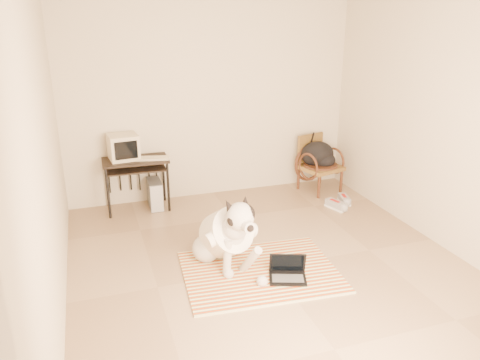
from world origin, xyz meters
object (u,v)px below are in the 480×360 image
backpack (319,155)px  rattan_chair (318,163)px  dog (226,235)px  crt_monitor (123,147)px  laptop (288,272)px  pc_tower (155,194)px  computer_desk (136,167)px

backpack → rattan_chair: bearing=49.4°
dog → crt_monitor: size_ratio=2.94×
rattan_chair → laptop: bearing=-123.7°
laptop → backpack: size_ratio=0.86×
rattan_chair → backpack: size_ratio=1.64×
laptop → pc_tower: (-0.95, 2.23, 0.11)m
pc_tower → backpack: 2.40m
backpack → computer_desk: bearing=177.9°
computer_desk → backpack: 2.60m
computer_desk → pc_tower: size_ratio=2.06×
dog → pc_tower: bearing=104.5°
laptop → crt_monitor: crt_monitor is taller
computer_desk → rattan_chair: size_ratio=1.05×
computer_desk → backpack: backpack is taller
dog → laptop: dog is taller
computer_desk → pc_tower: 0.46m
laptop → computer_desk: 2.58m
dog → rattan_chair: (1.92, 1.70, 0.06)m
computer_desk → crt_monitor: bearing=153.1°
computer_desk → crt_monitor: crt_monitor is taller
pc_tower → backpack: backpack is taller
pc_tower → computer_desk: bearing=179.0°
laptop → computer_desk: bearing=117.7°
laptop → computer_desk: size_ratio=0.50×
laptop → rattan_chair: rattan_chair is taller
laptop → backpack: (1.42, 2.14, 0.46)m
computer_desk → pc_tower: (0.22, -0.00, -0.41)m
pc_tower → crt_monitor: bearing=168.8°
dog → rattan_chair: 2.56m
dog → computer_desk: size_ratio=1.38×
dog → backpack: 2.56m
laptop → computer_desk: computer_desk is taller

